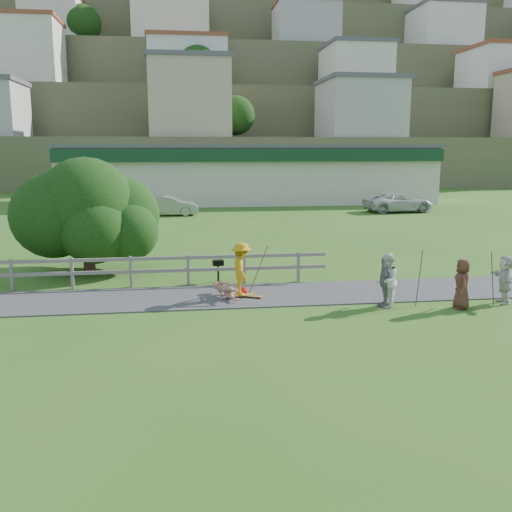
# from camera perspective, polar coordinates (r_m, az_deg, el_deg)

# --- Properties ---
(ground) EXTENTS (260.00, 260.00, 0.00)m
(ground) POSITION_cam_1_polar(r_m,az_deg,el_deg) (17.49, 0.03, -5.26)
(ground) COLOR #2F5F1B
(ground) RESTS_ON ground
(path) EXTENTS (34.00, 3.00, 0.04)m
(path) POSITION_cam_1_polar(r_m,az_deg,el_deg) (18.91, -0.58, -3.95)
(path) COLOR #3A3A3D
(path) RESTS_ON ground
(fence) EXTENTS (15.05, 0.10, 1.10)m
(fence) POSITION_cam_1_polar(r_m,az_deg,el_deg) (20.50, -14.15, -1.11)
(fence) COLOR #635F57
(fence) RESTS_ON ground
(strip_mall) EXTENTS (32.50, 10.75, 5.10)m
(strip_mall) POSITION_cam_1_polar(r_m,az_deg,el_deg) (52.02, -0.83, 8.31)
(strip_mall) COLOR beige
(strip_mall) RESTS_ON ground
(hillside) EXTENTS (220.00, 67.00, 47.50)m
(hillside) POSITION_cam_1_polar(r_m,az_deg,el_deg) (108.40, -6.78, 15.80)
(hillside) COLOR #505E37
(hillside) RESTS_ON ground
(skater_rider) EXTENTS (0.70, 1.15, 1.74)m
(skater_rider) POSITION_cam_1_polar(r_m,az_deg,el_deg) (18.44, -1.46, -1.63)
(skater_rider) COLOR #C98A13
(skater_rider) RESTS_ON ground
(skater_fallen) EXTENTS (1.61, 0.87, 0.57)m
(skater_fallen) POSITION_cam_1_polar(r_m,az_deg,el_deg) (18.54, -3.02, -3.42)
(skater_fallen) COLOR #AA705E
(skater_fallen) RESTS_ON ground
(spectator_a) EXTENTS (0.91, 1.00, 1.67)m
(spectator_a) POSITION_cam_1_polar(r_m,az_deg,el_deg) (17.86, 12.94, -2.42)
(spectator_a) COLOR silver
(spectator_a) RESTS_ON ground
(spectator_b) EXTENTS (0.59, 0.98, 1.56)m
(spectator_b) POSITION_cam_1_polar(r_m,az_deg,el_deg) (17.97, 12.73, -2.52)
(spectator_b) COLOR gray
(spectator_b) RESTS_ON ground
(spectator_c) EXTENTS (0.70, 0.87, 1.54)m
(spectator_c) POSITION_cam_1_polar(r_m,az_deg,el_deg) (18.37, 19.92, -2.65)
(spectator_c) COLOR #512A20
(spectator_c) RESTS_ON ground
(spectator_d) EXTENTS (0.71, 1.49, 1.54)m
(spectator_d) POSITION_cam_1_polar(r_m,az_deg,el_deg) (19.51, 23.62, -2.14)
(spectator_d) COLOR beige
(spectator_d) RESTS_ON ground
(car_silver) EXTENTS (4.29, 1.60, 1.40)m
(car_silver) POSITION_cam_1_polar(r_m,az_deg,el_deg) (41.76, -8.73, 4.99)
(car_silver) COLOR #97989D
(car_silver) RESTS_ON ground
(car_white) EXTENTS (5.49, 2.99, 1.46)m
(car_white) POSITION_cam_1_polar(r_m,az_deg,el_deg) (44.83, 14.08, 5.23)
(car_white) COLOR silver
(car_white) RESTS_ON ground
(tree) EXTENTS (6.20, 6.20, 3.44)m
(tree) POSITION_cam_1_polar(r_m,az_deg,el_deg) (23.21, -16.50, 2.65)
(tree) COLOR black
(tree) RESTS_ON ground
(bbq) EXTENTS (0.41, 0.34, 0.81)m
(bbq) POSITION_cam_1_polar(r_m,az_deg,el_deg) (20.84, -3.80, -1.50)
(bbq) COLOR black
(bbq) RESTS_ON ground
(longboard_rider) EXTENTS (1.02, 0.48, 0.11)m
(longboard_rider) POSITION_cam_1_polar(r_m,az_deg,el_deg) (18.63, -1.45, -4.07)
(longboard_rider) COLOR #996332
(longboard_rider) RESTS_ON ground
(longboard_fallen) EXTENTS (0.80, 0.53, 0.09)m
(longboard_fallen) POSITION_cam_1_polar(r_m,az_deg,el_deg) (18.58, -0.52, -4.14)
(longboard_fallen) COLOR #996332
(longboard_fallen) RESTS_ON ground
(helmet) EXTENTS (0.29, 0.29, 0.29)m
(helmet) POSITION_cam_1_polar(r_m,az_deg,el_deg) (18.97, -1.30, -3.52)
(helmet) COLOR red
(helmet) RESTS_ON ground
(pole_rider) EXTENTS (0.03, 0.03, 1.77)m
(pole_rider) POSITION_cam_1_polar(r_m,az_deg,el_deg) (18.89, 0.21, -1.27)
(pole_rider) COLOR brown
(pole_rider) RESTS_ON ground
(pole_spec_left) EXTENTS (0.03, 0.03, 1.76)m
(pole_spec_left) POSITION_cam_1_polar(r_m,az_deg,el_deg) (18.25, 16.00, -2.14)
(pole_spec_left) COLOR brown
(pole_spec_left) RESTS_ON ground
(pole_spec_right) EXTENTS (0.03, 0.03, 1.72)m
(pole_spec_right) POSITION_cam_1_polar(r_m,az_deg,el_deg) (19.04, 22.57, -2.09)
(pole_spec_right) COLOR brown
(pole_spec_right) RESTS_ON ground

